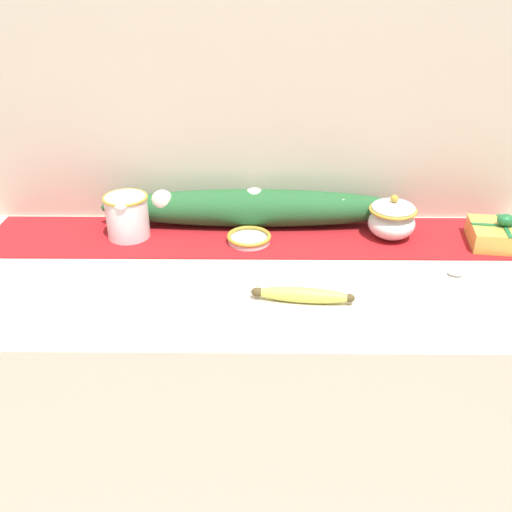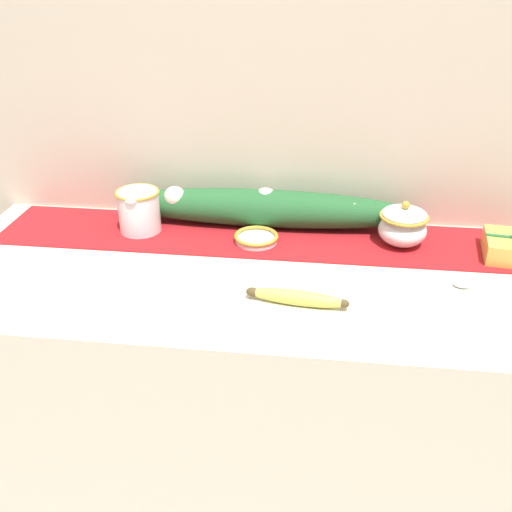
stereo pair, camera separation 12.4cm
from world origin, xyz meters
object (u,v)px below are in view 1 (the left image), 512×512
cream_pitcher (127,215)px  gift_box (502,234)px  banana (303,295)px  small_dish (249,238)px  sugar_bowl (392,219)px  spoon (448,273)px

cream_pitcher → gift_box: bearing=-2.3°
gift_box → cream_pitcher: bearing=177.7°
banana → small_dish: bearing=113.5°
sugar_bowl → banana: sugar_bowl is taller
banana → spoon: (0.34, 0.12, -0.01)m
banana → gift_box: bearing=27.3°
spoon → cream_pitcher: bearing=-177.8°
cream_pitcher → small_dish: cream_pitcher is taller
cream_pitcher → gift_box: size_ratio=0.77×
cream_pitcher → small_dish: size_ratio=1.18×
banana → spoon: size_ratio=1.20×
sugar_bowl → spoon: (0.10, -0.18, -0.05)m
spoon → banana: bearing=-145.2°
sugar_bowl → gift_box: sugar_bowl is taller
cream_pitcher → banana: size_ratio=0.61×
cream_pitcher → small_dish: bearing=-5.6°
sugar_bowl → banana: (-0.24, -0.30, -0.04)m
banana → gift_box: (0.51, 0.26, 0.01)m
spoon → gift_box: size_ratio=1.06×
cream_pitcher → banana: (0.43, -0.30, -0.05)m
small_dish → gift_box: bearing=-0.6°
banana → spoon: banana is taller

